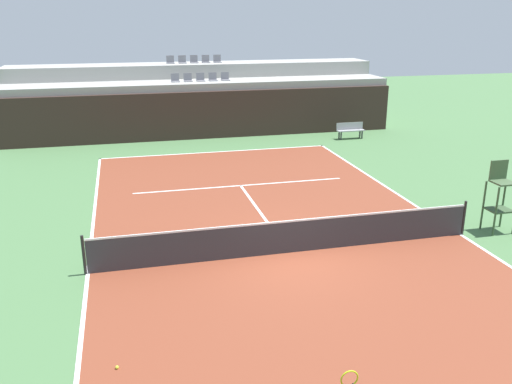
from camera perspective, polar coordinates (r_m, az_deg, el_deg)
The scene contains 16 objects.
ground_plane at distance 15.38m, azimuth 3.51°, elevation -6.40°, with size 80.00×80.00×0.00m, color #477042.
court_surface at distance 15.38m, azimuth 3.51°, elevation -6.38°, with size 11.00×24.00×0.01m, color brown.
baseline_far at distance 26.41m, azimuth -4.20°, elevation 4.22°, with size 11.00×0.10×0.00m, color white.
sideline_left at distance 14.82m, azimuth -17.27°, elevation -8.20°, with size 0.10×24.00×0.00m, color white.
sideline_right at distance 17.67m, azimuth 20.69°, elevation -4.19°, with size 0.10×24.00×0.00m, color white.
service_line_far at distance 21.16m, azimuth -1.62°, elevation 0.68°, with size 8.26×0.10×0.00m, color white.
centre_service_line at distance 18.21m, azimuth 0.53°, elevation -2.28°, with size 0.10×6.40×0.00m, color white.
back_wall at distance 29.21m, azimuth -5.33°, elevation 8.04°, with size 20.98×0.30×2.50m, color #33231E.
stands_tier_lower at distance 30.49m, azimuth -5.73°, elevation 8.83°, with size 20.98×2.40×2.88m, color #9E9E99.
stands_tier_upper at distance 32.78m, azimuth -6.38°, elevation 10.15°, with size 20.98×2.40×3.65m, color #9E9E99.
seating_row_lower at distance 30.37m, azimuth -5.86°, elevation 11.77°, with size 3.19×0.44×0.44m.
seating_row_upper at distance 32.66m, azimuth -6.53°, elevation 13.56°, with size 3.19×0.44×0.44m.
tennis_net at distance 15.17m, azimuth 3.55°, elevation -4.66°, with size 11.08×0.08×1.07m.
umpire_chair at distance 18.05m, azimuth 24.29°, elevation -0.21°, with size 0.76×0.66×2.20m.
player_bench at distance 29.61m, azimuth 9.89°, elevation 6.53°, with size 1.50×0.40×0.85m.
tennis_ball_0 at distance 11.10m, azimuth -14.41°, elevation -17.42°, with size 0.07×0.07×0.07m, color #CCE033.
Camera 1 is at (-4.25, -13.31, 6.42)m, focal length 38.04 mm.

